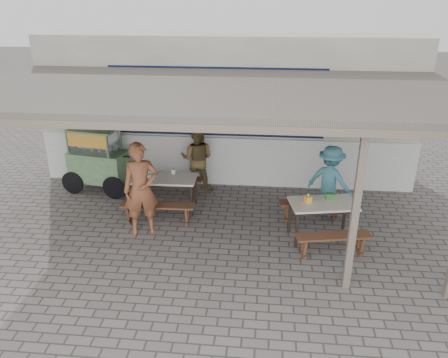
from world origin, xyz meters
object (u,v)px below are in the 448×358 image
object	(u,v)px
bench_right_street	(333,241)
patron_wall_side	(197,159)
table_left	(163,181)
donation_box	(330,196)
condiment_jar	(173,171)
condiment_bowl	(149,174)
patron_street_side	(141,189)
patron_right_table	(330,181)
bench_left_street	(158,209)
bench_left_wall	(170,182)
vendor_cart	(98,158)
tissue_box	(308,199)
table_right	(323,207)
bench_right_wall	(311,206)

from	to	relation	value
bench_right_street	patron_wall_side	size ratio (longest dim) A/B	0.85
table_left	donation_box	xyz separation A→B (m)	(3.42, -0.69, 0.14)
condiment_jar	condiment_bowl	distance (m)	0.53
patron_wall_side	condiment_bowl	xyz separation A→B (m)	(-0.90, -0.96, -0.03)
patron_street_side	patron_right_table	world-z (taller)	patron_street_side
bench_left_street	bench_left_wall	xyz separation A→B (m)	(-0.04, 1.36, 0.00)
bench_left_wall	condiment_bowl	size ratio (longest dim) A/B	7.50
bench_right_street	patron_right_table	bearing A→B (deg)	75.05
bench_left_wall	bench_left_street	bearing A→B (deg)	-90.00
bench_right_street	patron_right_table	xyz separation A→B (m)	(0.11, 1.69, 0.43)
vendor_cart	donation_box	size ratio (longest dim) A/B	11.49
tissue_box	patron_street_side	bearing A→B (deg)	-177.75
bench_left_wall	patron_street_side	xyz separation A→B (m)	(-0.17, -1.67, 0.59)
bench_right_street	donation_box	distance (m)	0.98
bench_left_street	vendor_cart	distance (m)	2.38
tissue_box	donation_box	bearing A→B (deg)	22.41
bench_left_wall	donation_box	distance (m)	3.73
condiment_bowl	tissue_box	bearing A→B (deg)	-16.02
bench_right_street	donation_box	xyz separation A→B (m)	(0.01, 0.85, 0.47)
patron_wall_side	patron_right_table	xyz separation A→B (m)	(2.95, -0.90, -0.04)
donation_box	condiment_bowl	world-z (taller)	donation_box
table_right	patron_wall_side	size ratio (longest dim) A/B	0.83
patron_right_table	donation_box	bearing A→B (deg)	114.00
donation_box	condiment_bowl	xyz separation A→B (m)	(-3.75, 0.78, -0.03)
bench_left_wall	bench_right_street	world-z (taller)	same
bench_right_wall	tissue_box	size ratio (longest dim) A/B	11.72
table_left	condiment_jar	bearing A→B (deg)	53.29
table_left	table_right	distance (m)	3.39
bench_left_street	bench_left_wall	size ratio (longest dim) A/B	1.00
bench_right_wall	vendor_cart	world-z (taller)	vendor_cart
bench_right_street	patron_right_table	world-z (taller)	patron_right_table
bench_left_wall	patron_right_table	bearing A→B (deg)	-10.26
bench_right_street	tissue_box	size ratio (longest dim) A/B	11.72
bench_left_street	bench_right_wall	size ratio (longest dim) A/B	1.10
patron_wall_side	condiment_bowl	world-z (taller)	patron_wall_side
condiment_jar	patron_right_table	bearing A→B (deg)	-1.81
condiment_jar	bench_right_street	bearing A→B (deg)	-29.01
bench_left_street	condiment_jar	xyz separation A→B (m)	(0.15, 0.93, 0.46)
table_right	patron_right_table	distance (m)	1.05
bench_left_street	tissue_box	distance (m)	3.01
bench_right_street	condiment_bowl	distance (m)	4.10
table_left	bench_left_street	distance (m)	0.76
bench_left_street	condiment_bowl	world-z (taller)	condiment_bowl
bench_right_wall	patron_wall_side	world-z (taller)	patron_wall_side
bench_right_wall	condiment_jar	bearing A→B (deg)	160.22
bench_left_street	condiment_bowl	bearing A→B (deg)	113.20
condiment_jar	bench_right_wall	bearing A→B (deg)	-8.69
table_right	patron_right_table	xyz separation A→B (m)	(0.24, 1.02, 0.10)
table_left	bench_right_wall	xyz separation A→B (m)	(3.14, -0.21, -0.34)
vendor_cart	condiment_jar	size ratio (longest dim) A/B	19.72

